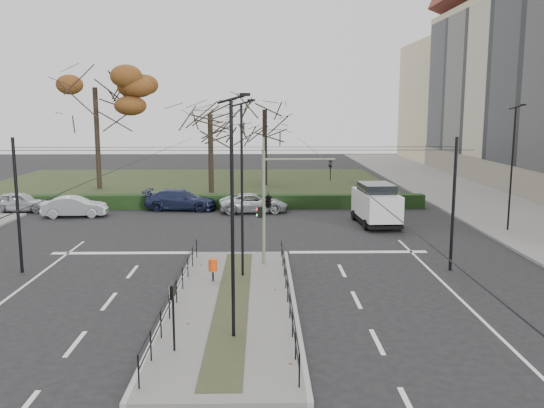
{
  "coord_description": "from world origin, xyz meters",
  "views": [
    {
      "loc": [
        1.11,
        -22.99,
        7.21
      ],
      "look_at": [
        1.63,
        6.83,
        2.26
      ],
      "focal_mm": 38.0,
      "sensor_mm": 36.0,
      "label": 1
    }
  ],
  "objects_px": {
    "streetlamp_median_far": "(242,188)",
    "streetlamp_sidewalk": "(512,167)",
    "litter_bin": "(213,265)",
    "bare_tree_center": "(265,115)",
    "traffic_light": "(270,199)",
    "parked_car_fourth": "(254,203)",
    "white_van": "(376,203)",
    "info_panel": "(173,298)",
    "streetlamp_median_near": "(233,217)",
    "bare_tree_near": "(210,120)",
    "parked_car_second": "(75,207)",
    "parked_car_third": "(181,200)",
    "rust_tree": "(95,87)",
    "parked_car_first": "(20,202)"
  },
  "relations": [
    {
      "from": "parked_car_second",
      "to": "bare_tree_near",
      "type": "distance_m",
      "value": 14.63
    },
    {
      "from": "white_van",
      "to": "bare_tree_center",
      "type": "relative_size",
      "value": 0.55
    },
    {
      "from": "bare_tree_near",
      "to": "streetlamp_sidewalk",
      "type": "bearing_deg",
      "value": -40.45
    },
    {
      "from": "streetlamp_median_near",
      "to": "bare_tree_near",
      "type": "bearing_deg",
      "value": 96.2
    },
    {
      "from": "parked_car_first",
      "to": "parked_car_third",
      "type": "relative_size",
      "value": 0.81
    },
    {
      "from": "info_panel",
      "to": "bare_tree_center",
      "type": "height_order",
      "value": "bare_tree_center"
    },
    {
      "from": "parked_car_second",
      "to": "parked_car_third",
      "type": "xyz_separation_m",
      "value": [
        6.77,
        2.57,
        0.05
      ]
    },
    {
      "from": "litter_bin",
      "to": "bare_tree_center",
      "type": "bearing_deg",
      "value": 85.72
    },
    {
      "from": "litter_bin",
      "to": "streetlamp_median_far",
      "type": "bearing_deg",
      "value": 31.55
    },
    {
      "from": "parked_car_first",
      "to": "parked_car_fourth",
      "type": "bearing_deg",
      "value": -95.03
    },
    {
      "from": "parked_car_second",
      "to": "parked_car_third",
      "type": "bearing_deg",
      "value": -74.64
    },
    {
      "from": "rust_tree",
      "to": "bare_tree_near",
      "type": "relative_size",
      "value": 1.33
    },
    {
      "from": "streetlamp_median_far",
      "to": "streetlamp_sidewalk",
      "type": "relative_size",
      "value": 1.02
    },
    {
      "from": "white_van",
      "to": "streetlamp_sidewalk",
      "type": "bearing_deg",
      "value": -17.71
    },
    {
      "from": "info_panel",
      "to": "white_van",
      "type": "height_order",
      "value": "white_van"
    },
    {
      "from": "bare_tree_near",
      "to": "info_panel",
      "type": "bearing_deg",
      "value": -86.97
    },
    {
      "from": "litter_bin",
      "to": "parked_car_first",
      "type": "xyz_separation_m",
      "value": [
        -15.09,
        17.33,
        -0.09
      ]
    },
    {
      "from": "streetlamp_sidewalk",
      "to": "parked_car_first",
      "type": "xyz_separation_m",
      "value": [
        -31.67,
        7.41,
        -3.15
      ]
    },
    {
      "from": "parked_car_third",
      "to": "rust_tree",
      "type": "distance_m",
      "value": 16.14
    },
    {
      "from": "parked_car_third",
      "to": "white_van",
      "type": "relative_size",
      "value": 1.0
    },
    {
      "from": "traffic_light",
      "to": "streetlamp_sidewalk",
      "type": "bearing_deg",
      "value": 27.13
    },
    {
      "from": "litter_bin",
      "to": "bare_tree_center",
      "type": "distance_m",
      "value": 31.68
    },
    {
      "from": "white_van",
      "to": "bare_tree_near",
      "type": "distance_m",
      "value": 18.59
    },
    {
      "from": "streetlamp_median_near",
      "to": "bare_tree_near",
      "type": "relative_size",
      "value": 0.85
    },
    {
      "from": "streetlamp_sidewalk",
      "to": "parked_car_third",
      "type": "xyz_separation_m",
      "value": [
        -20.39,
        7.98,
        -3.12
      ]
    },
    {
      "from": "parked_car_fourth",
      "to": "bare_tree_center",
      "type": "height_order",
      "value": "bare_tree_center"
    },
    {
      "from": "streetlamp_median_near",
      "to": "streetlamp_sidewalk",
      "type": "bearing_deg",
      "value": 45.79
    },
    {
      "from": "litter_bin",
      "to": "info_panel",
      "type": "xyz_separation_m",
      "value": [
        -0.57,
        -6.95,
        0.95
      ]
    },
    {
      "from": "parked_car_fourth",
      "to": "streetlamp_median_far",
      "type": "bearing_deg",
      "value": 173.48
    },
    {
      "from": "streetlamp_median_far",
      "to": "bare_tree_center",
      "type": "bearing_deg",
      "value": 87.92
    },
    {
      "from": "litter_bin",
      "to": "white_van",
      "type": "height_order",
      "value": "white_van"
    },
    {
      "from": "streetlamp_median_near",
      "to": "white_van",
      "type": "distance_m",
      "value": 20.07
    },
    {
      "from": "litter_bin",
      "to": "streetlamp_sidewalk",
      "type": "relative_size",
      "value": 0.13
    },
    {
      "from": "parked_car_third",
      "to": "parked_car_fourth",
      "type": "height_order",
      "value": "parked_car_third"
    },
    {
      "from": "traffic_light",
      "to": "info_panel",
      "type": "distance_m",
      "value": 10.18
    },
    {
      "from": "litter_bin",
      "to": "parked_car_second",
      "type": "bearing_deg",
      "value": 124.62
    },
    {
      "from": "litter_bin",
      "to": "bare_tree_center",
      "type": "xyz_separation_m",
      "value": [
        2.32,
        31.06,
        5.82
      ]
    },
    {
      "from": "parked_car_first",
      "to": "parked_car_fourth",
      "type": "height_order",
      "value": "parked_car_first"
    },
    {
      "from": "rust_tree",
      "to": "parked_car_first",
      "type": "bearing_deg",
      "value": -102.45
    },
    {
      "from": "parked_car_second",
      "to": "parked_car_first",
      "type": "bearing_deg",
      "value": 60.61
    },
    {
      "from": "streetlamp_sidewalk",
      "to": "parked_car_second",
      "type": "relative_size",
      "value": 1.73
    },
    {
      "from": "info_panel",
      "to": "bare_tree_near",
      "type": "xyz_separation_m",
      "value": [
        -1.74,
        32.98,
        4.52
      ]
    },
    {
      "from": "parked_car_third",
      "to": "bare_tree_center",
      "type": "distance_m",
      "value": 15.66
    },
    {
      "from": "litter_bin",
      "to": "white_van",
      "type": "bearing_deg",
      "value": 53.2
    },
    {
      "from": "traffic_light",
      "to": "parked_car_fourth",
      "type": "bearing_deg",
      "value": 93.92
    },
    {
      "from": "streetlamp_median_near",
      "to": "litter_bin",
      "type": "bearing_deg",
      "value": 101.05
    },
    {
      "from": "streetlamp_sidewalk",
      "to": "white_van",
      "type": "height_order",
      "value": "streetlamp_sidewalk"
    },
    {
      "from": "streetlamp_median_near",
      "to": "streetlamp_median_far",
      "type": "bearing_deg",
      "value": 89.42
    },
    {
      "from": "parked_car_first",
      "to": "parked_car_second",
      "type": "relative_size",
      "value": 0.99
    },
    {
      "from": "streetlamp_median_near",
      "to": "streetlamp_sidewalk",
      "type": "relative_size",
      "value": 1.03
    }
  ]
}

